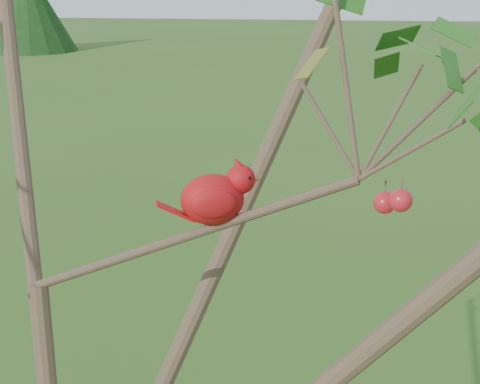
{
  "coord_description": "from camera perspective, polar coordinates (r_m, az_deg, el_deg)",
  "views": [
    {
      "loc": [
        0.52,
        -1.14,
        2.53
      ],
      "look_at": [
        0.35,
        0.09,
        2.16
      ],
      "focal_mm": 55.0,
      "sensor_mm": 36.0,
      "label": 1
    }
  ],
  "objects": [
    {
      "name": "cardinal",
      "position": [
        1.29,
        -1.89,
        -0.34
      ],
      "size": [
        0.18,
        0.12,
        0.13
      ],
      "rotation": [
        0.0,
        0.0,
        0.37
      ],
      "color": "red",
      "rests_on": "ground"
    },
    {
      "name": "distant_trees",
      "position": [
        25.2,
        13.91,
        14.15
      ],
      "size": [
        43.05,
        12.78,
        3.75
      ],
      "color": "#3D2D21",
      "rests_on": "ground"
    },
    {
      "name": "crabapple_tree",
      "position": [
        1.29,
        -14.97,
        -2.44
      ],
      "size": [
        2.35,
        2.05,
        2.95
      ],
      "color": "#3D2D21",
      "rests_on": "ground"
    }
  ]
}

